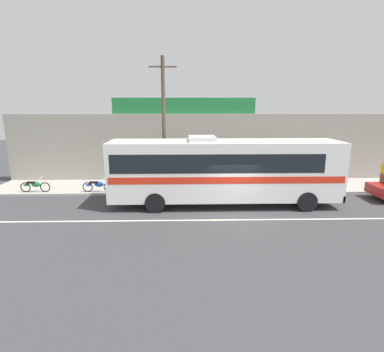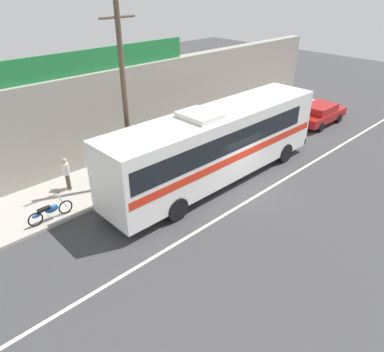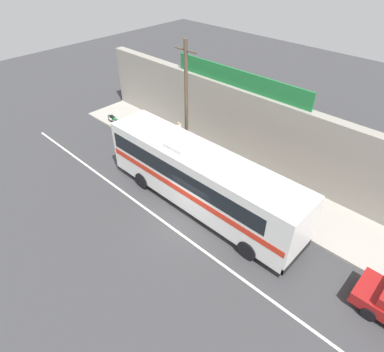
{
  "view_description": "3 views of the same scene",
  "coord_description": "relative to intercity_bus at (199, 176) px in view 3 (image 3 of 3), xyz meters",
  "views": [
    {
      "loc": [
        -2.52,
        -14.56,
        5.39
      ],
      "look_at": [
        -2.11,
        2.45,
        1.43
      ],
      "focal_mm": 28.51,
      "sensor_mm": 36.0,
      "label": 1
    },
    {
      "loc": [
        -12.24,
        -9.09,
        8.95
      ],
      "look_at": [
        -2.44,
        1.14,
        1.15
      ],
      "focal_mm": 34.1,
      "sensor_mm": 36.0,
      "label": 2
    },
    {
      "loc": [
        9.05,
        -9.0,
        12.87
      ],
      "look_at": [
        -1.7,
        2.27,
        1.03
      ],
      "focal_mm": 30.83,
      "sensor_mm": 36.0,
      "label": 3
    }
  ],
  "objects": [
    {
      "name": "intercity_bus",
      "position": [
        0.0,
        0.0,
        0.0
      ],
      "size": [
        12.29,
        2.66,
        3.78
      ],
      "color": "white",
      "rests_on": "ground_plane"
    },
    {
      "name": "storefront_billboard",
      "position": [
        -2.09,
        5.8,
        3.28
      ],
      "size": [
        10.04,
        0.12,
        1.1
      ],
      "primitive_type": "cube",
      "color": "#1E7538",
      "rests_on": "storefront_facade"
    },
    {
      "name": "pedestrian_far_left",
      "position": [
        -5.74,
        4.04,
        -1.02
      ],
      "size": [
        0.3,
        0.48,
        1.58
      ],
      "color": "brown",
      "rests_on": "sidewalk_slab"
    },
    {
      "name": "road_center_stripe",
      "position": [
        0.46,
        -2.35,
        -2.06
      ],
      "size": [
        30.0,
        0.14,
        0.01
      ],
      "primitive_type": "cube",
      "color": "silver",
      "rests_on": "ground_plane"
    },
    {
      "name": "utility_pole",
      "position": [
        -3.3,
        2.39,
        2.21
      ],
      "size": [
        1.6,
        0.22,
        8.01
      ],
      "color": "brown",
      "rests_on": "sidewalk_slab"
    },
    {
      "name": "motorcycle_purple",
      "position": [
        -7.47,
        2.23,
        -1.5
      ],
      "size": [
        1.9,
        0.56,
        0.94
      ],
      "color": "black",
      "rests_on": "sidewalk_slab"
    },
    {
      "name": "motorcycle_green",
      "position": [
        -11.34,
        2.3,
        -1.5
      ],
      "size": [
        1.82,
        0.56,
        0.94
      ],
      "color": "black",
      "rests_on": "sidewalk_slab"
    },
    {
      "name": "storefront_facade",
      "position": [
        0.46,
        5.8,
        0.33
      ],
      "size": [
        30.0,
        0.7,
        4.8
      ],
      "primitive_type": "cube",
      "color": "gray",
      "rests_on": "ground_plane"
    },
    {
      "name": "sidewalk_slab",
      "position": [
        0.46,
        3.65,
        -2.0
      ],
      "size": [
        30.0,
        3.6,
        0.14
      ],
      "primitive_type": "cube",
      "color": "#A8A399",
      "rests_on": "ground_plane"
    },
    {
      "name": "ground_plane",
      "position": [
        0.46,
        -1.55,
        -2.07
      ],
      "size": [
        70.0,
        70.0,
        0.0
      ],
      "primitive_type": "plane",
      "color": "#3A3A3D"
    }
  ]
}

